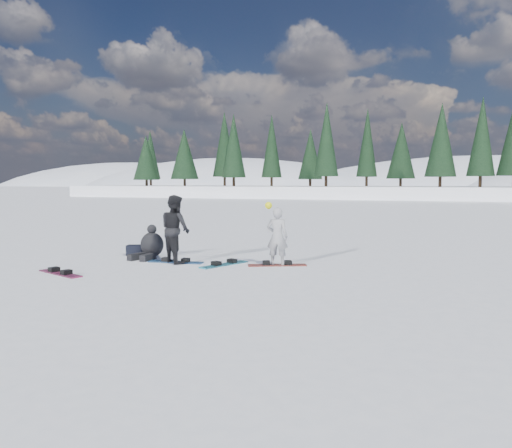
{
  "coord_description": "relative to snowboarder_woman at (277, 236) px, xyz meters",
  "views": [
    {
      "loc": [
        3.4,
        -10.57,
        2.16
      ],
      "look_at": [
        -0.65,
        1.13,
        1.1
      ],
      "focal_mm": 35.0,
      "sensor_mm": 36.0,
      "label": 1
    }
  ],
  "objects": [
    {
      "name": "alpine_backdrop",
      "position": [
        -11.49,
        187.61,
        -14.74
      ],
      "size": [
        412.5,
        227.0,
        53.2
      ],
      "color": "white",
      "rests_on": "ground"
    },
    {
      "name": "gear_bag",
      "position": [
        -4.46,
        0.39,
        -0.62
      ],
      "size": [
        0.51,
        0.41,
        0.3
      ],
      "primitive_type": "cube",
      "rotation": [
        0.0,
        0.0,
        0.27
      ],
      "color": "black",
      "rests_on": "ground"
    },
    {
      "name": "snowboard_man",
      "position": [
        -2.69,
        -0.41,
        -0.75
      ],
      "size": [
        1.52,
        0.43,
        0.03
      ],
      "primitive_type": "cube",
      "rotation": [
        0.0,
        0.0,
        0.1
      ],
      "color": "navy",
      "rests_on": "ground"
    },
    {
      "name": "snowboard_loose_b",
      "position": [
        -4.46,
        -2.76,
        -0.75
      ],
      "size": [
        1.5,
        0.8,
        0.03
      ],
      "primitive_type": "cube",
      "rotation": [
        0.0,
        0.0,
        -0.37
      ],
      "color": "maroon",
      "rests_on": "ground"
    },
    {
      "name": "snowboarder_man",
      "position": [
        -2.69,
        -0.41,
        0.14
      ],
      "size": [
        1.11,
        1.05,
        1.81
      ],
      "primitive_type": "imported",
      "rotation": [
        0.0,
        0.0,
        2.58
      ],
      "color": "black",
      "rests_on": "ground"
    },
    {
      "name": "snowboard_loose_a",
      "position": [
        -1.32,
        -0.36,
        -0.75
      ],
      "size": [
        0.86,
        1.49,
        0.03
      ],
      "primitive_type": "cube",
      "rotation": [
        0.0,
        0.0,
        1.16
      ],
      "color": "teal",
      "rests_on": "ground"
    },
    {
      "name": "ground",
      "position": [
        0.23,
        -1.56,
        -0.77
      ],
      "size": [
        420.0,
        420.0,
        0.0
      ],
      "primitive_type": "plane",
      "color": "white",
      "rests_on": "ground"
    },
    {
      "name": "seated_rider",
      "position": [
        -3.76,
        0.13,
        -0.41
      ],
      "size": [
        0.73,
        1.15,
        0.94
      ],
      "rotation": [
        0.0,
        0.0,
        -0.12
      ],
      "color": "black",
      "rests_on": "ground"
    },
    {
      "name": "snowboard_woman",
      "position": [
        0.0,
        0.0,
        -0.75
      ],
      "size": [
        1.49,
        0.83,
        0.03
      ],
      "primitive_type": "cube",
      "rotation": [
        0.0,
        0.0,
        0.39
      ],
      "color": "#983221",
      "rests_on": "ground"
    },
    {
      "name": "snowboarder_woman",
      "position": [
        0.0,
        0.0,
        0.0
      ],
      "size": [
        0.58,
        0.42,
        1.64
      ],
      "rotation": [
        0.0,
        0.0,
        3.24
      ],
      "color": "#A6A7AC",
      "rests_on": "ground"
    }
  ]
}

